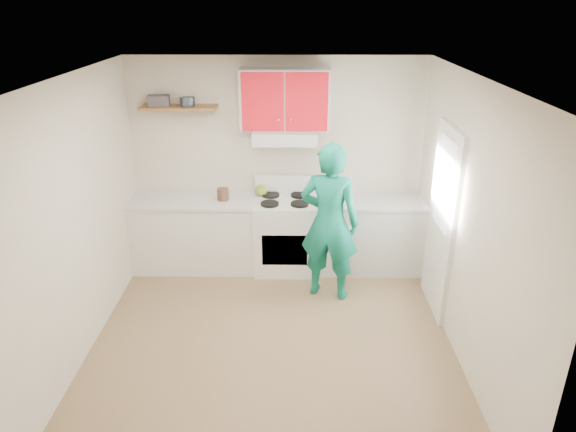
{
  "coord_description": "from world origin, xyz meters",
  "views": [
    {
      "loc": [
        0.21,
        -4.31,
        3.22
      ],
      "look_at": [
        0.15,
        0.55,
        1.15
      ],
      "focal_mm": 32.19,
      "sensor_mm": 36.0,
      "label": 1
    }
  ],
  "objects_px": {
    "stove": "(285,234)",
    "kettle": "(261,190)",
    "crock": "(223,195)",
    "person": "(330,222)",
    "tin": "(187,102)"
  },
  "relations": [
    {
      "from": "tin",
      "to": "crock",
      "type": "bearing_deg",
      "value": -22.04
    },
    {
      "from": "tin",
      "to": "kettle",
      "type": "xyz_separation_m",
      "value": [
        0.84,
        0.0,
        -1.1
      ]
    },
    {
      "from": "stove",
      "to": "person",
      "type": "xyz_separation_m",
      "value": [
        0.51,
        -0.65,
        0.45
      ]
    },
    {
      "from": "crock",
      "to": "tin",
      "type": "bearing_deg",
      "value": 157.96
    },
    {
      "from": "crock",
      "to": "stove",
      "type": "bearing_deg",
      "value": -0.7
    },
    {
      "from": "stove",
      "to": "tin",
      "type": "bearing_deg",
      "value": 171.83
    },
    {
      "from": "person",
      "to": "crock",
      "type": "bearing_deg",
      "value": -10.7
    },
    {
      "from": "stove",
      "to": "crock",
      "type": "bearing_deg",
      "value": 179.3
    },
    {
      "from": "stove",
      "to": "kettle",
      "type": "relative_size",
      "value": 5.46
    },
    {
      "from": "kettle",
      "to": "crock",
      "type": "distance_m",
      "value": 0.48
    },
    {
      "from": "kettle",
      "to": "tin",
      "type": "bearing_deg",
      "value": 156.13
    },
    {
      "from": "tin",
      "to": "person",
      "type": "bearing_deg",
      "value": -26.16
    },
    {
      "from": "stove",
      "to": "crock",
      "type": "relative_size",
      "value": 5.44
    },
    {
      "from": "kettle",
      "to": "person",
      "type": "relative_size",
      "value": 0.09
    },
    {
      "from": "stove",
      "to": "kettle",
      "type": "xyz_separation_m",
      "value": [
        -0.3,
        0.16,
        0.53
      ]
    }
  ]
}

